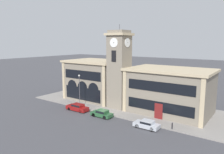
% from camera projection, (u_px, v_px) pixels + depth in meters
% --- Properties ---
extents(ground_plane, '(300.00, 300.00, 0.00)m').
position_uv_depth(ground_plane, '(103.00, 114.00, 41.59)').
color(ground_plane, '#424247').
extents(sidewalk_kerb, '(42.50, 15.21, 0.15)m').
position_uv_depth(sidewalk_kerb, '(125.00, 105.00, 47.67)').
color(sidewalk_kerb, gray).
rests_on(sidewalk_kerb, ground_plane).
extents(clock_tower, '(4.45, 4.45, 17.15)m').
position_uv_depth(clock_tower, '(119.00, 70.00, 44.61)').
color(clock_tower, gray).
rests_on(clock_tower, ground_plane).
extents(town_hall_left_wing, '(13.55, 10.43, 9.33)m').
position_uv_depth(town_hall_left_wing, '(96.00, 80.00, 52.47)').
color(town_hall_left_wing, gray).
rests_on(town_hall_left_wing, ground_plane).
extents(town_hall_right_wing, '(15.77, 10.43, 8.63)m').
position_uv_depth(town_hall_right_wing, '(170.00, 91.00, 41.97)').
color(town_hall_right_wing, gray).
rests_on(town_hall_right_wing, ground_plane).
extents(parked_car_near, '(4.88, 1.81, 1.41)m').
position_uv_depth(parked_car_near, '(78.00, 107.00, 43.58)').
color(parked_car_near, maroon).
rests_on(parked_car_near, ground_plane).
extents(parked_car_mid, '(4.10, 1.87, 1.32)m').
position_uv_depth(parked_car_mid, '(102.00, 113.00, 40.00)').
color(parked_car_mid, '#285633').
rests_on(parked_car_mid, ground_plane).
extents(parked_car_far, '(4.13, 1.90, 1.29)m').
position_uv_depth(parked_car_far, '(147.00, 124.00, 34.73)').
color(parked_car_far, '#B2B7C1').
rests_on(parked_car_far, ground_plane).
extents(street_lamp, '(0.36, 0.36, 6.81)m').
position_uv_depth(street_lamp, '(79.00, 86.00, 45.15)').
color(street_lamp, '#4C4C51').
rests_on(street_lamp, sidewalk_kerb).
extents(bollard, '(0.18, 0.18, 1.06)m').
position_uv_depth(bollard, '(172.00, 126.00, 34.01)').
color(bollard, black).
rests_on(bollard, sidewalk_kerb).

